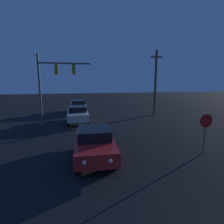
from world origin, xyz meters
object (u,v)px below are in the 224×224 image
at_px(car_far, 78,106).
at_px(utility_pole, 155,82).
at_px(stop_sign, 205,126).
at_px(traffic_signal_mast, 53,79).
at_px(car_near, 94,143).
at_px(car_mid, 78,114).

height_order(car_far, utility_pole, utility_pole).
bearing_deg(car_far, stop_sign, 112.13).
height_order(traffic_signal_mast, utility_pole, utility_pole).
bearing_deg(car_near, stop_sign, 175.04).
bearing_deg(car_near, utility_pole, -125.78).
distance_m(car_near, traffic_signal_mast, 8.60).
bearing_deg(utility_pole, car_near, -129.12).
distance_m(car_near, car_mid, 8.74).
bearing_deg(traffic_signal_mast, car_far, 71.90).
height_order(car_far, stop_sign, stop_sign).
height_order(car_near, stop_sign, stop_sign).
bearing_deg(traffic_signal_mast, car_mid, 31.93).
xyz_separation_m(car_mid, traffic_signal_mast, (-2.06, -1.28, 3.38)).
xyz_separation_m(car_near, stop_sign, (6.00, -0.88, 0.78)).
bearing_deg(car_mid, traffic_signal_mast, 31.35).
xyz_separation_m(car_mid, car_far, (0.25, 5.78, 0.00)).
bearing_deg(stop_sign, car_near, 171.70).
relative_size(car_near, stop_sign, 1.91).
bearing_deg(traffic_signal_mast, stop_sign, -43.70).
relative_size(stop_sign, utility_pole, 0.30).
bearing_deg(utility_pole, traffic_signal_mast, -164.47).
height_order(car_near, utility_pole, utility_pole).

